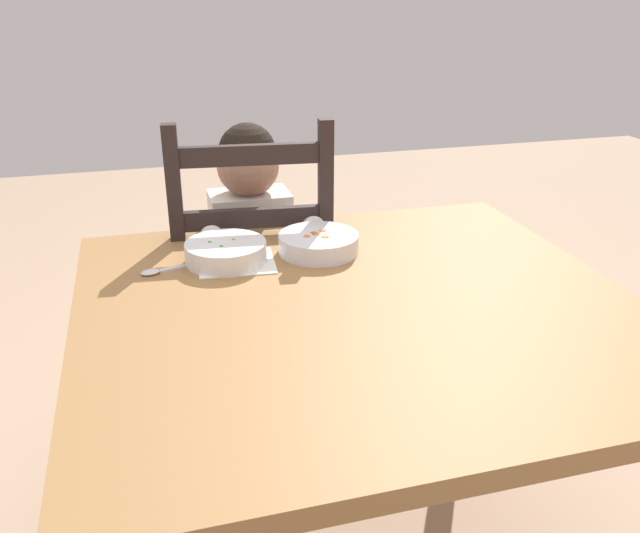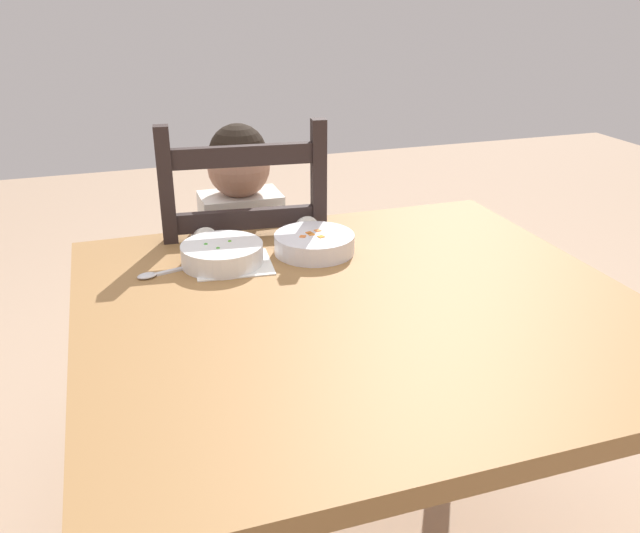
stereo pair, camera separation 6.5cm
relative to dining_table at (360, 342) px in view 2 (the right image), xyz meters
The scene contains 7 objects.
dining_table is the anchor object (origin of this frame).
dining_chair 0.61m from the dining_table, 102.39° to the left, with size 0.46×0.46×1.01m.
child_figure 0.59m from the dining_table, 101.97° to the left, with size 0.32×0.31×0.98m.
bowl_of_peas 0.39m from the dining_table, 129.66° to the left, with size 0.19×0.19×0.05m.
bowl_of_carrots 0.31m from the dining_table, 92.01° to the left, with size 0.19×0.19×0.05m.
spoon 0.48m from the dining_table, 146.04° to the left, with size 0.14×0.06×0.01m.
paper_napkin 0.35m from the dining_table, 128.51° to the left, with size 0.17×0.16×0.00m, color white.
Camera 2 is at (-0.46, -1.13, 1.32)m, focal length 37.25 mm.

